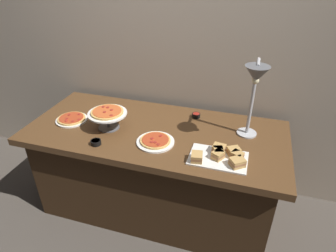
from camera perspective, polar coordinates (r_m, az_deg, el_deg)
name	(u,v)px	position (r m, az deg, el deg)	size (l,w,h in m)	color
ground_plane	(157,204)	(2.62, -2.13, -15.04)	(8.00, 8.00, 0.00)	#4C443D
back_wall	(174,52)	(2.40, 1.27, 14.35)	(4.40, 0.04, 2.40)	#B7A893
buffet_table	(156,170)	(2.36, -2.32, -8.52)	(1.90, 0.84, 0.76)	brown
heat_lamp	(255,82)	(1.87, 16.70, 8.17)	(0.15, 0.29, 0.56)	#B7BABF
pizza_plate_front	(72,119)	(2.37, -18.35, 1.29)	(0.24, 0.24, 0.03)	white
pizza_plate_center	(155,141)	(2.00, -2.48, -2.98)	(0.26, 0.26, 0.03)	white
pizza_plate_raised_stand	(107,114)	(2.16, -11.77, 2.25)	(0.28, 0.28, 0.14)	#595B60
sandwich_platter	(221,156)	(1.86, 10.34, -5.78)	(0.36, 0.23, 0.06)	white
sauce_cup_near	(196,115)	(2.31, 5.53, 2.12)	(0.06, 0.06, 0.03)	black
sauce_cup_far	(96,142)	(2.03, -13.95, -3.09)	(0.07, 0.07, 0.03)	black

